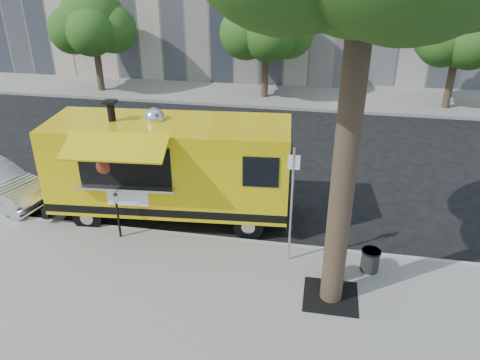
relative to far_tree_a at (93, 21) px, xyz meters
The scene contains 13 objects.
ground 16.30m from the far_tree_a, 50.89° to the right, with size 120.00×120.00×0.00m, color black.
sidewalk 19.48m from the far_tree_a, 58.47° to the right, with size 60.00×6.00×0.15m, color gray.
curb 16.99m from the far_tree_a, 52.92° to the right, with size 60.00×0.14×0.16m, color #999993.
far_sidewalk 10.73m from the far_tree_a, ahead, with size 60.00×5.00×0.15m, color gray.
tree_well 20.00m from the far_tree_a, 50.16° to the right, with size 1.20×1.20×0.02m, color black.
far_tree_a is the anchor object (origin of this frame).
far_tree_b 9.01m from the far_tree_a, ahead, with size 3.60×3.60×5.50m.
far_tree_c 18.00m from the far_tree_a, ahead, with size 3.24×3.24×5.21m.
sign_post 18.14m from the far_tree_a, 50.17° to the right, with size 0.28×0.06×3.00m.
parking_meter 15.59m from the far_tree_a, 62.85° to the right, with size 0.11×0.11×1.33m.
food_truck 14.68m from the far_tree_a, 56.70° to the right, with size 7.13×3.65×3.45m.
trash_bin_left 19.46m from the far_tree_a, 48.84° to the right, with size 0.50×0.50×0.59m.
trash_bin_right 19.69m from the far_tree_a, 45.92° to the right, with size 0.47×0.47×0.56m.
Camera 1 is at (2.10, -11.23, 7.10)m, focal length 35.00 mm.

